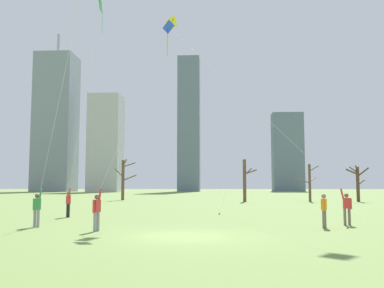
# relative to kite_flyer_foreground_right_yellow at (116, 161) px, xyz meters

# --- Properties ---
(ground_plane) EXTENTS (400.00, 400.00, 0.00)m
(ground_plane) POSITION_rel_kite_flyer_foreground_right_yellow_xyz_m (3.58, -3.43, -3.19)
(ground_plane) COLOR olive
(kite_flyer_foreground_right_yellow) EXTENTS (2.79, 10.47, 13.77)m
(kite_flyer_foreground_right_yellow) POSITION_rel_kite_flyer_foreground_right_yellow_xyz_m (0.00, 0.00, 0.00)
(kite_flyer_foreground_right_yellow) COLOR gray
(kite_flyer_foreground_right_yellow) RESTS_ON ground
(kite_flyer_far_back_teal) EXTENTS (3.69, 3.60, 12.29)m
(kite_flyer_far_back_teal) POSITION_rel_kite_flyer_foreground_right_yellow_xyz_m (-3.08, -0.84, 0.42)
(kite_flyer_far_back_teal) COLOR gray
(kite_flyer_far_back_teal) RESTS_ON ground
(kite_flyer_foreground_left_blue) EXTENTS (10.34, 4.52, 12.68)m
(kite_flyer_foreground_left_blue) POSITION_rel_kite_flyer_foreground_right_yellow_xyz_m (10.07, 2.34, -0.55)
(kite_flyer_foreground_left_blue) COLOR #726656
(kite_flyer_foreground_left_blue) RESTS_ON ground
(kite_flyer_midfield_left_green) EXTENTS (3.27, 4.57, 12.69)m
(kite_flyer_midfield_left_green) POSITION_rel_kite_flyer_foreground_right_yellow_xyz_m (-4.17, 5.83, -0.93)
(kite_flyer_midfield_left_green) COLOR black
(kite_flyer_midfield_left_green) RESTS_ON ground
(bystander_far_off_by_trees) EXTENTS (0.33, 0.46, 1.62)m
(bystander_far_off_by_trees) POSITION_rel_kite_flyer_foreground_right_yellow_xyz_m (10.05, 0.31, -2.29)
(bystander_far_off_by_trees) COLOR #726656
(bystander_far_off_by_trees) RESTS_ON ground
(bare_tree_far_right_edge) EXTENTS (3.07, 2.24, 5.50)m
(bare_tree_far_right_edge) POSITION_rel_kite_flyer_foreground_right_yellow_xyz_m (-7.69, 37.27, -0.24)
(bare_tree_far_right_edge) COLOR brown
(bare_tree_far_right_edge) RESTS_ON ground
(bare_tree_left_of_center) EXTENTS (3.04, 1.81, 4.42)m
(bare_tree_left_of_center) POSITION_rel_kite_flyer_foreground_right_yellow_xyz_m (22.25, 33.32, -0.72)
(bare_tree_left_of_center) COLOR #4C3828
(bare_tree_left_of_center) RESTS_ON ground
(bare_tree_rightmost) EXTENTS (3.07, 1.97, 4.61)m
(bare_tree_rightmost) POSITION_rel_kite_flyer_foreground_right_yellow_xyz_m (16.35, 33.09, -0.80)
(bare_tree_rightmost) COLOR brown
(bare_tree_rightmost) RESTS_ON ground
(bare_tree_center) EXTENTS (1.68, 1.16, 5.20)m
(bare_tree_center) POSITION_rel_kite_flyer_foreground_right_yellow_xyz_m (8.43, 32.83, -0.47)
(bare_tree_center) COLOR brown
(bare_tree_center) RESTS_ON ground
(skyline_mid_tower_right) EXTENTS (10.09, 6.27, 26.00)m
(skyline_mid_tower_right) POSITION_rel_kite_flyer_foreground_right_yellow_xyz_m (28.68, 124.10, 9.81)
(skyline_mid_tower_right) COLOR slate
(skyline_mid_tower_right) RESTS_ON ground
(skyline_mid_tower_left) EXTENTS (11.71, 10.85, 50.53)m
(skyline_mid_tower_left) POSITION_rel_kite_flyer_foreground_right_yellow_xyz_m (-45.75, 111.89, 18.56)
(skyline_mid_tower_left) COLOR gray
(skyline_mid_tower_left) RESTS_ON ground
(skyline_tall_tower) EXTENTS (6.89, 8.29, 42.82)m
(skyline_tall_tower) POSITION_rel_kite_flyer_foreground_right_yellow_xyz_m (-3.73, 115.69, 18.22)
(skyline_tall_tower) COLOR slate
(skyline_tall_tower) RESTS_ON ground
(skyline_short_annex) EXTENTS (9.13, 9.22, 28.62)m
(skyline_short_annex) POSITION_rel_kite_flyer_foreground_right_yellow_xyz_m (-27.75, 104.65, 11.12)
(skyline_short_annex) COLOR #B2B2B7
(skyline_short_annex) RESTS_ON ground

